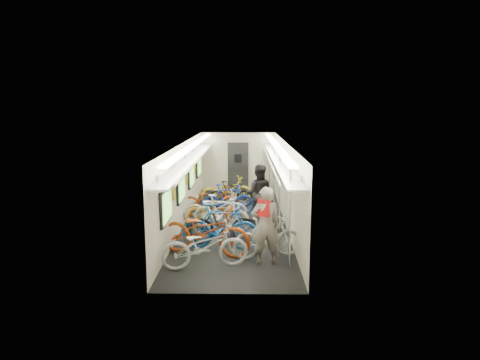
{
  "coord_description": "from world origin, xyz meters",
  "views": [
    {
      "loc": [
        0.34,
        -12.46,
        3.43
      ],
      "look_at": [
        0.14,
        0.84,
        1.15
      ],
      "focal_mm": 32.0,
      "sensor_mm": 36.0,
      "label": 1
    }
  ],
  "objects_px": {
    "bicycle_0": "(205,246)",
    "backpack": "(264,208)",
    "passenger_near": "(266,225)",
    "passenger_mid": "(259,193)",
    "bicycle_1": "(220,227)"
  },
  "relations": [
    {
      "from": "bicycle_0",
      "to": "passenger_mid",
      "type": "relative_size",
      "value": 1.08
    },
    {
      "from": "bicycle_0",
      "to": "backpack",
      "type": "distance_m",
      "value": 1.52
    },
    {
      "from": "bicycle_1",
      "to": "bicycle_0",
      "type": "bearing_deg",
      "value": 173.8
    },
    {
      "from": "bicycle_1",
      "to": "passenger_mid",
      "type": "xyz_separation_m",
      "value": [
        1.0,
        2.59,
        0.3
      ]
    },
    {
      "from": "bicycle_1",
      "to": "backpack",
      "type": "distance_m",
      "value": 1.55
    },
    {
      "from": "bicycle_1",
      "to": "passenger_mid",
      "type": "height_order",
      "value": "passenger_mid"
    },
    {
      "from": "passenger_near",
      "to": "passenger_mid",
      "type": "height_order",
      "value": "passenger_mid"
    },
    {
      "from": "bicycle_0",
      "to": "bicycle_1",
      "type": "relative_size",
      "value": 0.98
    },
    {
      "from": "passenger_mid",
      "to": "backpack",
      "type": "distance_m",
      "value": 3.55
    },
    {
      "from": "passenger_near",
      "to": "backpack",
      "type": "relative_size",
      "value": 4.56
    },
    {
      "from": "bicycle_0",
      "to": "backpack",
      "type": "relative_size",
      "value": 4.94
    },
    {
      "from": "bicycle_1",
      "to": "backpack",
      "type": "xyz_separation_m",
      "value": [
        1.01,
        -0.94,
        0.71
      ]
    },
    {
      "from": "passenger_near",
      "to": "passenger_mid",
      "type": "distance_m",
      "value": 3.48
    },
    {
      "from": "passenger_near",
      "to": "bicycle_0",
      "type": "bearing_deg",
      "value": 7.22
    },
    {
      "from": "passenger_mid",
      "to": "bicycle_0",
      "type": "bearing_deg",
      "value": 82.0
    }
  ]
}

